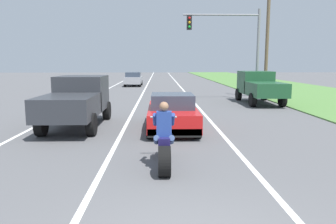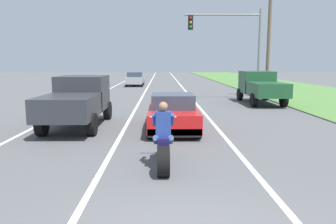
{
  "view_description": "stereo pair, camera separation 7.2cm",
  "coord_description": "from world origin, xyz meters",
  "px_view_note": "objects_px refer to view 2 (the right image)",
  "views": [
    {
      "loc": [
        -0.44,
        -3.7,
        2.54
      ],
      "look_at": [
        -0.16,
        6.34,
        1.0
      ],
      "focal_mm": 34.68,
      "sensor_mm": 36.0,
      "label": 1
    },
    {
      "loc": [
        -0.37,
        -3.7,
        2.54
      ],
      "look_at": [
        -0.16,
        6.34,
        1.0
      ],
      "focal_mm": 34.68,
      "sensor_mm": 36.0,
      "label": 2
    }
  ],
  "objects_px": {
    "pickup_truck_right_shoulder_dark_green": "(261,86)",
    "traffic_light_mast_near": "(236,40)",
    "pickup_truck_left_lane_dark_grey": "(78,99)",
    "distant_car_far_ahead": "(135,79)",
    "sports_car_red": "(173,113)",
    "motorcycle_with_rider": "(163,144)"
  },
  "relations": [
    {
      "from": "distant_car_far_ahead",
      "to": "pickup_truck_right_shoulder_dark_green",
      "type": "bearing_deg",
      "value": -59.53
    },
    {
      "from": "traffic_light_mast_near",
      "to": "distant_car_far_ahead",
      "type": "distance_m",
      "value": 16.11
    },
    {
      "from": "traffic_light_mast_near",
      "to": "pickup_truck_left_lane_dark_grey",
      "type": "bearing_deg",
      "value": -132.68
    },
    {
      "from": "motorcycle_with_rider",
      "to": "sports_car_red",
      "type": "height_order",
      "value": "motorcycle_with_rider"
    },
    {
      "from": "sports_car_red",
      "to": "pickup_truck_right_shoulder_dark_green",
      "type": "bearing_deg",
      "value": 53.58
    },
    {
      "from": "pickup_truck_right_shoulder_dark_green",
      "to": "traffic_light_mast_near",
      "type": "height_order",
      "value": "traffic_light_mast_near"
    },
    {
      "from": "motorcycle_with_rider",
      "to": "pickup_truck_left_lane_dark_grey",
      "type": "xyz_separation_m",
      "value": [
        -3.35,
        5.18,
        0.51
      ]
    },
    {
      "from": "sports_car_red",
      "to": "distant_car_far_ahead",
      "type": "distance_m",
      "value": 23.41
    },
    {
      "from": "sports_car_red",
      "to": "distant_car_far_ahead",
      "type": "height_order",
      "value": "distant_car_far_ahead"
    },
    {
      "from": "distant_car_far_ahead",
      "to": "traffic_light_mast_near",
      "type": "bearing_deg",
      "value": -60.55
    },
    {
      "from": "pickup_truck_left_lane_dark_grey",
      "to": "traffic_light_mast_near",
      "type": "xyz_separation_m",
      "value": [
        8.2,
        8.9,
        2.92
      ]
    },
    {
      "from": "sports_car_red",
      "to": "pickup_truck_left_lane_dark_grey",
      "type": "bearing_deg",
      "value": 171.72
    },
    {
      "from": "motorcycle_with_rider",
      "to": "traffic_light_mast_near",
      "type": "bearing_deg",
      "value": 70.95
    },
    {
      "from": "pickup_truck_left_lane_dark_grey",
      "to": "distant_car_far_ahead",
      "type": "bearing_deg",
      "value": 88.86
    },
    {
      "from": "sports_car_red",
      "to": "pickup_truck_left_lane_dark_grey",
      "type": "distance_m",
      "value": 3.8
    },
    {
      "from": "pickup_truck_right_shoulder_dark_green",
      "to": "sports_car_red",
      "type": "bearing_deg",
      "value": -126.42
    },
    {
      "from": "sports_car_red",
      "to": "distant_car_far_ahead",
      "type": "xyz_separation_m",
      "value": [
        -3.28,
        23.18,
        0.14
      ]
    },
    {
      "from": "pickup_truck_left_lane_dark_grey",
      "to": "distant_car_far_ahead",
      "type": "xyz_separation_m",
      "value": [
        0.45,
        22.63,
        -0.33
      ]
    },
    {
      "from": "traffic_light_mast_near",
      "to": "distant_car_far_ahead",
      "type": "relative_size",
      "value": 1.5
    },
    {
      "from": "pickup_truck_left_lane_dark_grey",
      "to": "traffic_light_mast_near",
      "type": "relative_size",
      "value": 0.8
    },
    {
      "from": "pickup_truck_right_shoulder_dark_green",
      "to": "traffic_light_mast_near",
      "type": "xyz_separation_m",
      "value": [
        -1.28,
        1.63,
        2.92
      ]
    },
    {
      "from": "pickup_truck_left_lane_dark_grey",
      "to": "sports_car_red",
      "type": "bearing_deg",
      "value": -8.28
    }
  ]
}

